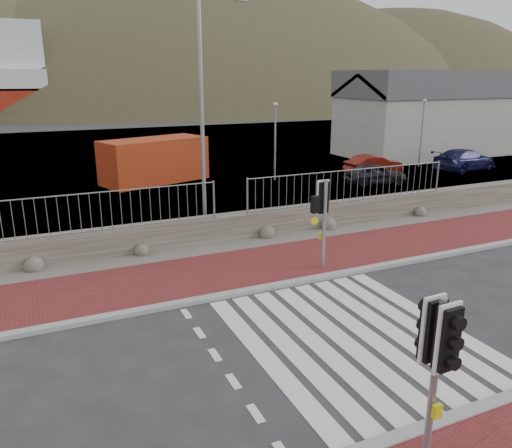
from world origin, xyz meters
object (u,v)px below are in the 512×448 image
traffic_signal_near (438,348)px  car_a (375,174)px  streetlight (205,107)px  shipping_container (154,160)px  car_c (465,160)px  car_b (373,165)px  traffic_signal_far (324,206)px

traffic_signal_near → car_a: 20.07m
streetlight → shipping_container: 10.62m
car_c → car_b: bearing=70.3°
traffic_signal_far → car_a: (8.90, 9.22, -1.38)m
traffic_signal_far → shipping_container: (-1.40, 14.59, -0.79)m
car_b → shipping_container: bearing=75.1°
car_c → car_a: bearing=90.1°
car_c → streetlight: bearing=99.5°
traffic_signal_far → car_c: (16.24, 10.28, -1.29)m
shipping_container → car_c: 18.16m
traffic_signal_near → car_c: size_ratio=0.60×
traffic_signal_near → car_b: traffic_signal_near is taller
streetlight → car_c: streetlight is taller
traffic_signal_near → shipping_container: traffic_signal_near is taller
car_c → shipping_container: bearing=68.1°
traffic_signal_near → car_c: (18.88, 17.43, -1.27)m
car_a → car_c: bearing=-68.5°
car_a → car_b: 2.73m
shipping_container → car_a: bearing=-46.0°
car_b → car_c: (5.76, -1.17, 0.08)m
car_b → traffic_signal_far: bearing=137.4°
streetlight → car_c: size_ratio=1.80×
streetlight → shipping_container: bearing=87.4°
streetlight → car_b: bearing=29.5°
traffic_signal_far → streetlight: streetlight is taller
shipping_container → traffic_signal_far: bearing=-103.0°
shipping_container → traffic_signal_near: bearing=-111.8°
traffic_signal_far → streetlight: 5.50m
car_a → car_b: bearing=-21.9°
traffic_signal_near → car_a: traffic_signal_near is taller
traffic_signal_far → shipping_container: 14.67m
traffic_signal_near → car_b: bearing=52.3°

